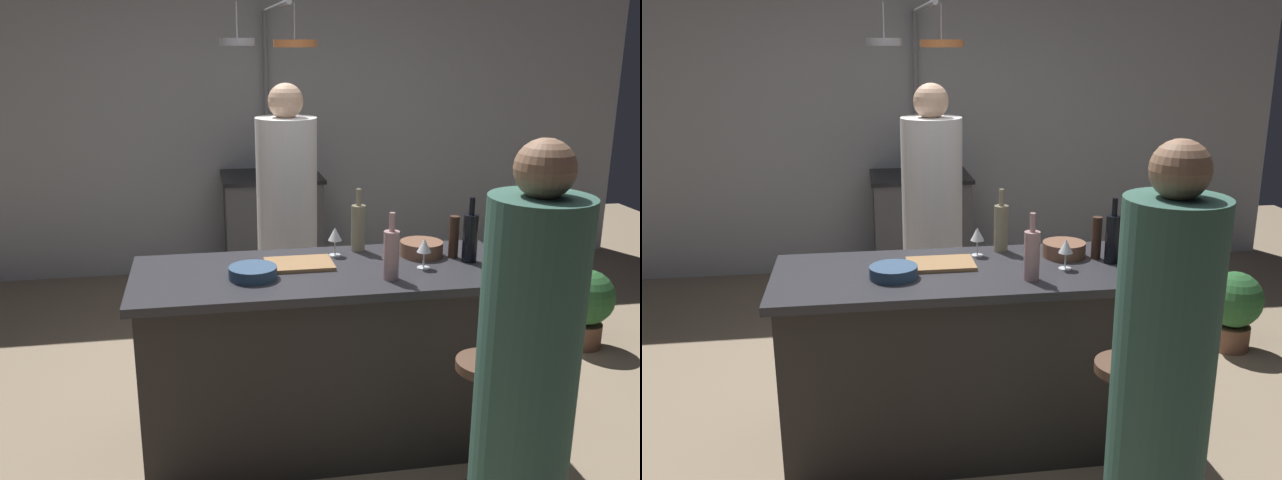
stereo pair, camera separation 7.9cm
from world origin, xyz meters
TOP-DOWN VIEW (x-y plane):
  - ground_plane at (0.00, 0.00)m, footprint 9.00×9.00m
  - back_wall at (0.00, 2.85)m, footprint 6.40×0.16m
  - kitchen_island at (0.00, 0.00)m, footprint 1.80×0.72m
  - stove_range at (0.00, 2.45)m, footprint 0.80×0.64m
  - chef at (-0.06, 0.96)m, footprint 0.36×0.36m
  - bar_stool_right at (0.56, -0.62)m, footprint 0.28×0.28m
  - guest_right at (0.52, -1.01)m, footprint 0.35×0.35m
  - overhead_pot_rack at (-0.04, 1.93)m, footprint 0.59×1.54m
  - potted_plant at (1.86, 0.79)m, footprint 0.36×0.36m
  - cutting_board at (-0.11, 0.07)m, footprint 0.32×0.22m
  - pepper_mill at (0.65, 0.07)m, footprint 0.05×0.05m
  - wine_bottle_white at (0.22, 0.27)m, footprint 0.07×0.07m
  - wine_bottle_rose at (0.26, -0.18)m, footprint 0.07×0.07m
  - wine_bottle_dark at (0.71, -0.00)m, footprint 0.07×0.07m
  - wine_glass_near_right_guest at (0.46, -0.07)m, footprint 0.07×0.07m
  - wine_glass_near_left_guest at (0.08, 0.20)m, footprint 0.07×0.07m
  - mixing_bowl_blue at (-0.35, -0.07)m, footprint 0.22×0.22m
  - mixing_bowl_wooden at (0.51, 0.13)m, footprint 0.21×0.21m

SIDE VIEW (x-z plane):
  - ground_plane at x=0.00m, z-range 0.00..0.00m
  - potted_plant at x=1.86m, z-range 0.04..0.56m
  - bar_stool_right at x=0.56m, z-range 0.04..0.72m
  - stove_range at x=0.00m, z-range 0.00..0.89m
  - kitchen_island at x=0.00m, z-range 0.00..0.90m
  - guest_right at x=0.52m, z-range -0.06..1.58m
  - chef at x=-0.06m, z-range -0.06..1.64m
  - cutting_board at x=-0.11m, z-range 0.90..0.92m
  - mixing_bowl_blue at x=-0.35m, z-range 0.90..0.96m
  - mixing_bowl_wooden at x=0.51m, z-range 0.90..0.97m
  - pepper_mill at x=0.65m, z-range 0.90..1.11m
  - wine_glass_near_right_guest at x=0.46m, z-range 0.93..1.08m
  - wine_glass_near_left_guest at x=0.08m, z-range 0.93..1.08m
  - wine_bottle_rose at x=0.26m, z-range 0.86..1.17m
  - wine_bottle_dark at x=0.71m, z-range 0.86..1.18m
  - wine_bottle_white at x=0.22m, z-range 0.86..1.19m
  - back_wall at x=0.00m, z-range 0.00..2.60m
  - overhead_pot_rack at x=-0.04m, z-range 0.57..2.74m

